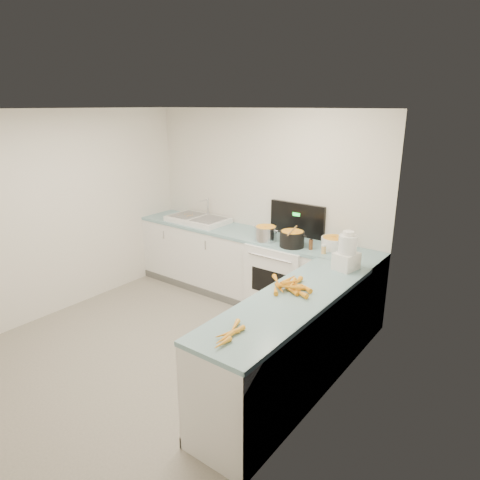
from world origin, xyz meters
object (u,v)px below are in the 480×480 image
Objects in this scene: stove at (284,276)px; black_pot at (292,240)px; steel_pot at (266,234)px; food_processor at (347,253)px; spice_jar at (324,250)px; sink at (198,219)px; mixing_bowl at (334,243)px; extract_bottle at (311,245)px.

stove reaches higher than black_pot.
food_processor reaches higher than steel_pot.
stove is 0.80m from spice_jar.
sink is 2.91× the size of mixing_bowl.
extract_bottle is 0.19m from spice_jar.
extract_bottle is 0.29× the size of food_processor.
black_pot is (0.18, -0.14, 0.55)m from stove.
sink is 1.64m from black_pot.
stove reaches higher than spice_jar.
stove is at bearing 141.95° from black_pot.
spice_jar is (0.60, -0.15, 0.51)m from stove.
black_pot reaches higher than spice_jar.
mixing_bowl is (0.61, 0.08, 0.53)m from stove.
stove is 0.82m from mixing_bowl.
stove is 4.71× the size of black_pot.
mixing_bowl is at bearing 7.31° from stove.
stove is 0.59m from steel_pot.
mixing_bowl is 0.23m from spice_jar.
sink is at bearing 175.42° from spice_jar.
sink is 9.54× the size of spice_jar.
spice_jar is at bearing -4.58° from sink.
mixing_bowl is at bearing 15.00° from steel_pot.
black_pot reaches higher than extract_bottle.
food_processor is at bearing -36.98° from spice_jar.
spice_jar is at bearing -93.89° from mixing_bowl.
black_pot is 3.20× the size of spice_jar.
stove is 3.39× the size of food_processor.
extract_bottle is at bearing 149.66° from food_processor.
food_processor is (0.58, -0.34, 0.11)m from extract_bottle.
extract_bottle is (0.23, 0.04, -0.02)m from black_pot.
sink is 2.14× the size of food_processor.
sink is 2.49m from food_processor.
food_processor is (2.44, -0.46, 0.13)m from sink.
black_pot is 0.98× the size of mixing_bowl.
spice_jar is 0.51m from food_processor.
black_pot is (0.37, -0.01, 0.00)m from steel_pot.
sink is at bearing 174.48° from black_pot.
extract_bottle is (-0.20, -0.18, -0.01)m from mixing_bowl.
food_processor is at bearing -24.15° from stove.
extract_bottle is at bearing 8.98° from black_pot.
extract_bottle is (0.41, -0.11, 0.52)m from stove.
sink is 1.87m from extract_bottle.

